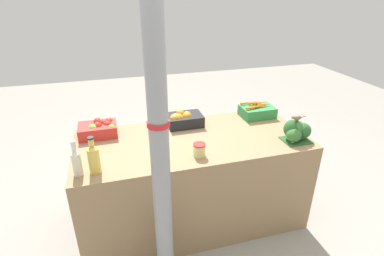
{
  "coord_description": "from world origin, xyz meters",
  "views": [
    {
      "loc": [
        -0.61,
        -2.15,
        2.01
      ],
      "look_at": [
        0.0,
        0.0,
        0.94
      ],
      "focal_mm": 28.0,
      "sensor_mm": 36.0,
      "label": 1
    }
  ],
  "objects_px": {
    "juice_bottle_cloudy": "(76,161)",
    "juice_bottle_golden": "(94,158)",
    "support_pole": "(159,142)",
    "pickle_jar": "(199,150)",
    "sparrow_bird": "(297,118)",
    "broccoli_pile": "(296,130)",
    "carrot_crate": "(257,111)",
    "orange_crate": "(183,119)",
    "apple_crate": "(99,129)"
  },
  "relations": [
    {
      "from": "broccoli_pile",
      "to": "sparrow_bird",
      "type": "distance_m",
      "value": 0.12
    },
    {
      "from": "support_pole",
      "to": "juice_bottle_golden",
      "type": "bearing_deg",
      "value": 137.91
    },
    {
      "from": "juice_bottle_golden",
      "to": "support_pole",
      "type": "bearing_deg",
      "value": -42.09
    },
    {
      "from": "support_pole",
      "to": "pickle_jar",
      "type": "distance_m",
      "value": 0.6
    },
    {
      "from": "orange_crate",
      "to": "apple_crate",
      "type": "bearing_deg",
      "value": 179.8
    },
    {
      "from": "apple_crate",
      "to": "sparrow_bird",
      "type": "distance_m",
      "value": 1.64
    },
    {
      "from": "broccoli_pile",
      "to": "juice_bottle_golden",
      "type": "relative_size",
      "value": 0.86
    },
    {
      "from": "juice_bottle_golden",
      "to": "pickle_jar",
      "type": "xyz_separation_m",
      "value": [
        0.75,
        0.01,
        -0.06
      ]
    },
    {
      "from": "support_pole",
      "to": "orange_crate",
      "type": "relative_size",
      "value": 7.55
    },
    {
      "from": "carrot_crate",
      "to": "pickle_jar",
      "type": "relative_size",
      "value": 3.07
    },
    {
      "from": "juice_bottle_cloudy",
      "to": "sparrow_bird",
      "type": "distance_m",
      "value": 1.69
    },
    {
      "from": "carrot_crate",
      "to": "juice_bottle_cloudy",
      "type": "relative_size",
      "value": 1.22
    },
    {
      "from": "juice_bottle_cloudy",
      "to": "sparrow_bird",
      "type": "relative_size",
      "value": 1.91
    },
    {
      "from": "juice_bottle_cloudy",
      "to": "pickle_jar",
      "type": "relative_size",
      "value": 2.52
    },
    {
      "from": "carrot_crate",
      "to": "broccoli_pile",
      "type": "relative_size",
      "value": 1.35
    },
    {
      "from": "orange_crate",
      "to": "sparrow_bird",
      "type": "distance_m",
      "value": 0.98
    },
    {
      "from": "carrot_crate",
      "to": "juice_bottle_cloudy",
      "type": "bearing_deg",
      "value": -160.6
    },
    {
      "from": "pickle_jar",
      "to": "sparrow_bird",
      "type": "relative_size",
      "value": 0.76
    },
    {
      "from": "broccoli_pile",
      "to": "sparrow_bird",
      "type": "height_order",
      "value": "sparrow_bird"
    },
    {
      "from": "orange_crate",
      "to": "sparrow_bird",
      "type": "xyz_separation_m",
      "value": [
        0.8,
        -0.54,
        0.14
      ]
    },
    {
      "from": "support_pole",
      "to": "orange_crate",
      "type": "distance_m",
      "value": 1.05
    },
    {
      "from": "sparrow_bird",
      "to": "carrot_crate",
      "type": "bearing_deg",
      "value": -88.86
    },
    {
      "from": "pickle_jar",
      "to": "sparrow_bird",
      "type": "xyz_separation_m",
      "value": [
        0.82,
        0.02,
        0.16
      ]
    },
    {
      "from": "apple_crate",
      "to": "pickle_jar",
      "type": "bearing_deg",
      "value": -38.09
    },
    {
      "from": "broccoli_pile",
      "to": "pickle_jar",
      "type": "relative_size",
      "value": 2.27
    },
    {
      "from": "apple_crate",
      "to": "sparrow_bird",
      "type": "bearing_deg",
      "value": -19.44
    },
    {
      "from": "support_pole",
      "to": "juice_bottle_golden",
      "type": "xyz_separation_m",
      "value": [
        -0.4,
        0.36,
        -0.25
      ]
    },
    {
      "from": "apple_crate",
      "to": "orange_crate",
      "type": "height_order",
      "value": "apple_crate"
    },
    {
      "from": "pickle_jar",
      "to": "sparrow_bird",
      "type": "distance_m",
      "value": 0.84
    },
    {
      "from": "pickle_jar",
      "to": "broccoli_pile",
      "type": "bearing_deg",
      "value": 1.84
    },
    {
      "from": "juice_bottle_golden",
      "to": "broccoli_pile",
      "type": "bearing_deg",
      "value": 1.33
    },
    {
      "from": "carrot_crate",
      "to": "juice_bottle_golden",
      "type": "bearing_deg",
      "value": -159.29
    },
    {
      "from": "juice_bottle_golden",
      "to": "pickle_jar",
      "type": "relative_size",
      "value": 2.63
    },
    {
      "from": "orange_crate",
      "to": "carrot_crate",
      "type": "distance_m",
      "value": 0.75
    },
    {
      "from": "juice_bottle_cloudy",
      "to": "support_pole",
      "type": "bearing_deg",
      "value": -35.16
    },
    {
      "from": "broccoli_pile",
      "to": "pickle_jar",
      "type": "distance_m",
      "value": 0.84
    },
    {
      "from": "apple_crate",
      "to": "juice_bottle_golden",
      "type": "distance_m",
      "value": 0.58
    },
    {
      "from": "juice_bottle_golden",
      "to": "sparrow_bird",
      "type": "xyz_separation_m",
      "value": [
        1.58,
        0.03,
        0.1
      ]
    },
    {
      "from": "carrot_crate",
      "to": "juice_bottle_cloudy",
      "type": "xyz_separation_m",
      "value": [
        -1.63,
        -0.58,
        0.05
      ]
    },
    {
      "from": "carrot_crate",
      "to": "juice_bottle_golden",
      "type": "relative_size",
      "value": 1.17
    },
    {
      "from": "support_pole",
      "to": "apple_crate",
      "type": "bearing_deg",
      "value": 111.26
    },
    {
      "from": "apple_crate",
      "to": "pickle_jar",
      "type": "relative_size",
      "value": 3.07
    },
    {
      "from": "support_pole",
      "to": "pickle_jar",
      "type": "bearing_deg",
      "value": 45.84
    },
    {
      "from": "juice_bottle_cloudy",
      "to": "juice_bottle_golden",
      "type": "distance_m",
      "value": 0.11
    },
    {
      "from": "support_pole",
      "to": "orange_crate",
      "type": "bearing_deg",
      "value": 67.93
    },
    {
      "from": "apple_crate",
      "to": "broccoli_pile",
      "type": "bearing_deg",
      "value": -19.0
    },
    {
      "from": "juice_bottle_cloudy",
      "to": "juice_bottle_golden",
      "type": "bearing_deg",
      "value": 0.0
    },
    {
      "from": "broccoli_pile",
      "to": "pickle_jar",
      "type": "xyz_separation_m",
      "value": [
        -0.84,
        -0.03,
        -0.04
      ]
    },
    {
      "from": "apple_crate",
      "to": "carrot_crate",
      "type": "relative_size",
      "value": 1.0
    },
    {
      "from": "apple_crate",
      "to": "juice_bottle_golden",
      "type": "relative_size",
      "value": 1.17
    }
  ]
}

